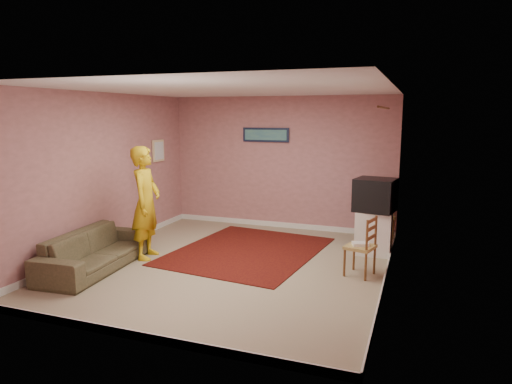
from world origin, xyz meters
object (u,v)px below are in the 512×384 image
(tv_cabinet, at_px, (374,232))
(sofa, at_px, (95,250))
(chair_a, at_px, (381,209))
(chair_b, at_px, (360,240))
(crt_tv, at_px, (375,195))
(person, at_px, (146,203))

(tv_cabinet, bearing_deg, sofa, -149.67)
(tv_cabinet, distance_m, chair_a, 0.81)
(chair_b, distance_m, sofa, 3.83)
(crt_tv, distance_m, chair_b, 1.22)
(person, bearing_deg, crt_tv, -78.63)
(sofa, distance_m, person, 1.04)
(chair_b, height_order, person, person)
(crt_tv, distance_m, sofa, 4.39)
(crt_tv, bearing_deg, sofa, -140.00)
(tv_cabinet, distance_m, person, 3.69)
(chair_a, bearing_deg, chair_b, -106.26)
(chair_a, xyz_separation_m, sofa, (-3.80, -2.97, -0.31))
(chair_b, bearing_deg, chair_a, -168.67)
(tv_cabinet, bearing_deg, chair_a, 86.46)
(tv_cabinet, height_order, person, person)
(chair_b, relative_size, person, 0.26)
(chair_a, bearing_deg, crt_tv, -106.60)
(person, bearing_deg, tv_cabinet, -78.68)
(tv_cabinet, distance_m, sofa, 4.35)
(chair_b, bearing_deg, crt_tv, -168.43)
(tv_cabinet, distance_m, crt_tv, 0.62)
(crt_tv, height_order, sofa, crt_tv)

